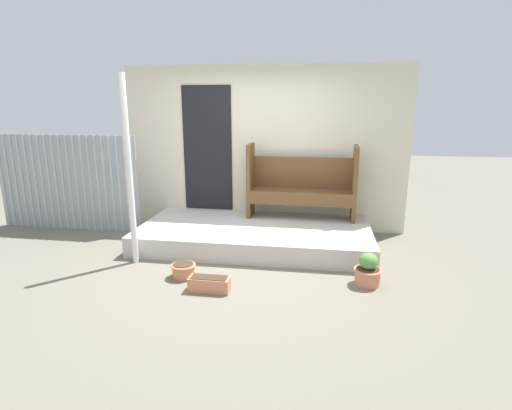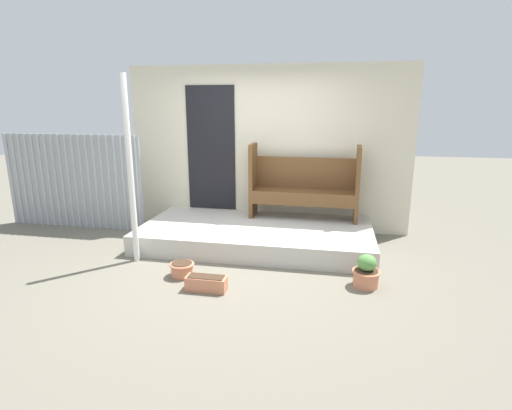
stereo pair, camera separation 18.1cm
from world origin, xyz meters
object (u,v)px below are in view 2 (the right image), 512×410
Objects in this scene: flower_pot_middle at (366,273)px; support_post at (130,172)px; flower_pot_left at (182,269)px; bench at (304,183)px; planter_box_rect at (206,283)px.

support_post is at bearing 175.50° from flower_pot_middle.
bench is at bearing 54.85° from flower_pot_left.
flower_pot_left is 0.51m from planter_box_rect.
support_post is 1.38m from flower_pot_left.
support_post is at bearing 154.91° from flower_pot_left.
bench is (2.06, 1.47, -0.35)m from support_post.
flower_pot_left reaches higher than planter_box_rect.
support_post reaches higher than flower_pot_middle.
planter_box_rect is at bearing -37.27° from flower_pot_left.
flower_pot_middle is at bearing 14.16° from planter_box_rect.
bench is at bearing 67.43° from planter_box_rect.
planter_box_rect is at bearing -29.62° from support_post.
planter_box_rect is (1.17, -0.67, -1.10)m from support_post.
flower_pot_middle is (2.14, 0.13, 0.07)m from flower_pot_left.
flower_pot_left is 2.14m from flower_pot_middle.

